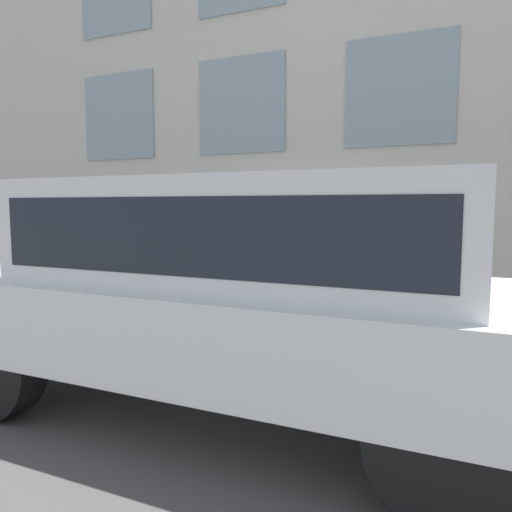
% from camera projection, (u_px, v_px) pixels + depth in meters
% --- Properties ---
extents(ground_plane, '(80.00, 80.00, 0.00)m').
position_uv_depth(ground_plane, '(229.00, 352.00, 5.25)').
color(ground_plane, '#514F4C').
extents(sidewalk, '(2.77, 60.00, 0.13)m').
position_uv_depth(sidewalk, '(279.00, 319.00, 6.50)').
color(sidewalk, gray).
rests_on(sidewalk, ground_plane).
extents(fire_hydrant, '(0.31, 0.43, 0.76)m').
position_uv_depth(fire_hydrant, '(282.00, 299.00, 5.49)').
color(fire_hydrant, gray).
rests_on(fire_hydrant, sidewalk).
extents(person, '(0.32, 0.21, 1.31)m').
position_uv_depth(person, '(233.00, 256.00, 6.13)').
color(person, '#998466').
rests_on(person, sidewalk).
extents(parked_truck_white_near, '(1.81, 5.01, 1.72)m').
position_uv_depth(parked_truck_white_near, '(242.00, 279.00, 3.60)').
color(parked_truck_white_near, black).
rests_on(parked_truck_white_near, ground_plane).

